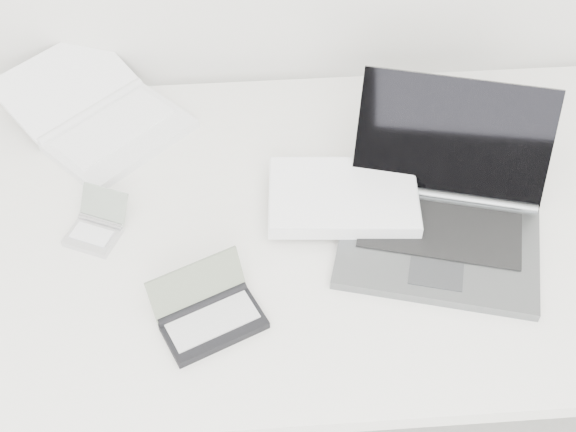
{
  "coord_description": "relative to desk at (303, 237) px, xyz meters",
  "views": [
    {
      "loc": [
        -0.1,
        0.61,
        1.82
      ],
      "look_at": [
        -0.03,
        1.51,
        0.79
      ],
      "focal_mm": 50.0,
      "sensor_mm": 36.0,
      "label": 1
    }
  ],
  "objects": [
    {
      "name": "netbook_open_white",
      "position": [
        -0.37,
        0.28,
        0.07
      ],
      "size": [
        0.41,
        0.42,
        0.08
      ],
      "rotation": [
        0.0,
        0.0,
        0.75
      ],
      "color": "white",
      "rests_on": "desk"
    },
    {
      "name": "pda_silver",
      "position": [
        -0.37,
        -0.0,
        0.06
      ],
      "size": [
        0.12,
        0.13,
        0.06
      ],
      "rotation": [
        0.0,
        0.0,
        -0.42
      ],
      "color": "silver",
      "rests_on": "desk"
    },
    {
      "name": "palmtop_charcoal",
      "position": [
        -0.17,
        -0.2,
        0.06
      ],
      "size": [
        0.19,
        0.17,
        0.08
      ],
      "rotation": [
        0.0,
        0.0,
        0.43
      ],
      "color": "black",
      "rests_on": "desk"
    },
    {
      "name": "desk",
      "position": [
        0.0,
        0.0,
        0.0
      ],
      "size": [
        1.6,
        0.8,
        0.73
      ],
      "color": "white",
      "rests_on": "ground"
    },
    {
      "name": "laptop_large",
      "position": [
        0.18,
        -0.01,
        0.08
      ],
      "size": [
        0.52,
        0.42,
        0.21
      ],
      "rotation": [
        0.0,
        0.0,
        -0.27
      ],
      "color": "#5D6062",
      "rests_on": "desk"
    }
  ]
}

